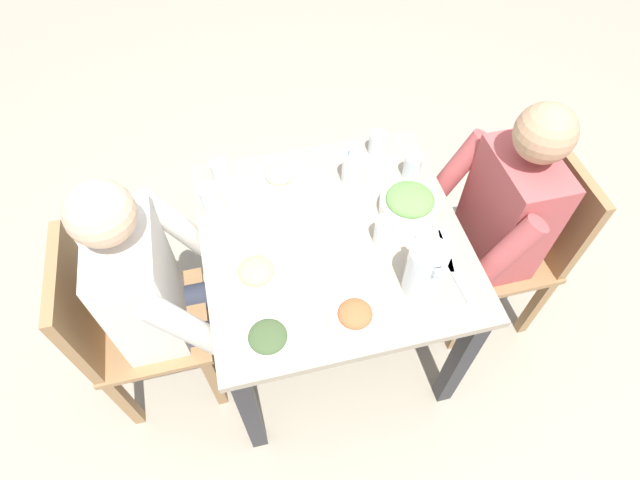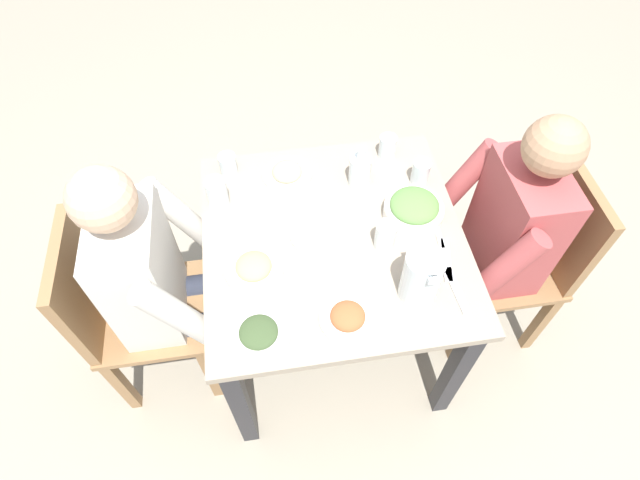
{
  "view_description": "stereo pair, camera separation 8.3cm",
  "coord_description": "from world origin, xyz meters",
  "px_view_note": "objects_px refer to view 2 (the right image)",
  "views": [
    {
      "loc": [
        -0.99,
        0.29,
        2.11
      ],
      "look_at": [
        -0.03,
        0.05,
        0.77
      ],
      "focal_mm": 28.41,
      "sensor_mm": 36.0,
      "label": 1
    },
    {
      "loc": [
        -1.01,
        0.2,
        2.11
      ],
      "look_at": [
        -0.03,
        0.05,
        0.77
      ],
      "focal_mm": 28.41,
      "sensor_mm": 36.0,
      "label": 2
    }
  ],
  "objects_px": {
    "chair_far": "(125,308)",
    "water_glass_by_pitcher": "(385,236)",
    "dining_table": "(333,257)",
    "water_glass_near_left": "(217,193)",
    "plate_fries": "(254,267)",
    "water_glass_center": "(388,147)",
    "water_pitcher": "(421,276)",
    "oil_carafe": "(360,171)",
    "water_glass_near_right": "(228,165)",
    "plate_beans": "(287,173)",
    "plate_dolmas": "(259,333)",
    "diner_near": "(486,238)",
    "water_glass_far_right": "(421,172)",
    "diner_far": "(173,279)",
    "plate_rice_curry": "(348,317)",
    "chair_near": "(526,253)",
    "salad_bowl": "(414,209)",
    "plate_yoghurt": "(321,232)"
  },
  "relations": [
    {
      "from": "water_pitcher",
      "to": "water_glass_near_right",
      "type": "bearing_deg",
      "value": 42.32
    },
    {
      "from": "plate_fries",
      "to": "water_glass_center",
      "type": "distance_m",
      "value": 0.71
    },
    {
      "from": "diner_far",
      "to": "salad_bowl",
      "type": "distance_m",
      "value": 0.86
    },
    {
      "from": "water_glass_near_left",
      "to": "water_glass_by_pitcher",
      "type": "height_order",
      "value": "water_glass_near_left"
    },
    {
      "from": "diner_far",
      "to": "water_glass_near_right",
      "type": "height_order",
      "value": "diner_far"
    },
    {
      "from": "plate_beans",
      "to": "water_glass_center",
      "type": "xyz_separation_m",
      "value": [
        0.05,
        -0.39,
        0.03
      ]
    },
    {
      "from": "water_glass_near_right",
      "to": "oil_carafe",
      "type": "height_order",
      "value": "oil_carafe"
    },
    {
      "from": "diner_far",
      "to": "plate_dolmas",
      "type": "height_order",
      "value": "diner_far"
    },
    {
      "from": "water_pitcher",
      "to": "plate_beans",
      "type": "height_order",
      "value": "water_pitcher"
    },
    {
      "from": "water_glass_center",
      "to": "water_glass_near_right",
      "type": "relative_size",
      "value": 1.06
    },
    {
      "from": "water_pitcher",
      "to": "water_glass_by_pitcher",
      "type": "relative_size",
      "value": 1.85
    },
    {
      "from": "chair_far",
      "to": "diner_near",
      "type": "xyz_separation_m",
      "value": [
        0.01,
        -1.33,
        0.15
      ]
    },
    {
      "from": "plate_dolmas",
      "to": "water_glass_near_left",
      "type": "xyz_separation_m",
      "value": [
        0.54,
        0.1,
        0.04
      ]
    },
    {
      "from": "diner_near",
      "to": "water_glass_by_pitcher",
      "type": "distance_m",
      "value": 0.43
    },
    {
      "from": "dining_table",
      "to": "chair_near",
      "type": "relative_size",
      "value": 1.02
    },
    {
      "from": "dining_table",
      "to": "water_glass_near_left",
      "type": "bearing_deg",
      "value": 60.94
    },
    {
      "from": "water_pitcher",
      "to": "plate_beans",
      "type": "relative_size",
      "value": 1.05
    },
    {
      "from": "plate_dolmas",
      "to": "diner_near",
      "type": "bearing_deg",
      "value": -69.98
    },
    {
      "from": "salad_bowl",
      "to": "water_glass_far_right",
      "type": "height_order",
      "value": "water_glass_far_right"
    },
    {
      "from": "plate_rice_curry",
      "to": "water_glass_center",
      "type": "height_order",
      "value": "water_glass_center"
    },
    {
      "from": "diner_near",
      "to": "water_glass_by_pitcher",
      "type": "relative_size",
      "value": 11.34
    },
    {
      "from": "chair_far",
      "to": "plate_rice_curry",
      "type": "distance_m",
      "value": 0.85
    },
    {
      "from": "water_pitcher",
      "to": "oil_carafe",
      "type": "distance_m",
      "value": 0.5
    },
    {
      "from": "plate_yoghurt",
      "to": "plate_dolmas",
      "type": "distance_m",
      "value": 0.42
    },
    {
      "from": "chair_near",
      "to": "water_glass_by_pitcher",
      "type": "distance_m",
      "value": 0.67
    },
    {
      "from": "plate_beans",
      "to": "water_glass_by_pitcher",
      "type": "distance_m",
      "value": 0.46
    },
    {
      "from": "plate_dolmas",
      "to": "oil_carafe",
      "type": "height_order",
      "value": "oil_carafe"
    },
    {
      "from": "water_glass_near_left",
      "to": "water_glass_far_right",
      "type": "relative_size",
      "value": 1.18
    },
    {
      "from": "plate_yoghurt",
      "to": "water_pitcher",
      "type": "bearing_deg",
      "value": -136.19
    },
    {
      "from": "chair_far",
      "to": "water_glass_by_pitcher",
      "type": "xyz_separation_m",
      "value": [
        -0.03,
        -0.93,
        0.29
      ]
    },
    {
      "from": "dining_table",
      "to": "plate_fries",
      "type": "relative_size",
      "value": 4.67
    },
    {
      "from": "water_pitcher",
      "to": "plate_dolmas",
      "type": "height_order",
      "value": "water_pitcher"
    },
    {
      "from": "water_glass_near_right",
      "to": "water_glass_near_left",
      "type": "bearing_deg",
      "value": 163.38
    },
    {
      "from": "plate_fries",
      "to": "water_glass_center",
      "type": "height_order",
      "value": "water_glass_center"
    },
    {
      "from": "diner_far",
      "to": "chair_near",
      "type": "bearing_deg",
      "value": -89.73
    },
    {
      "from": "chair_near",
      "to": "water_glass_by_pitcher",
      "type": "bearing_deg",
      "value": 93.72
    },
    {
      "from": "diner_near",
      "to": "water_glass_by_pitcher",
      "type": "xyz_separation_m",
      "value": [
        -0.04,
        0.4,
        0.15
      ]
    },
    {
      "from": "plate_yoghurt",
      "to": "plate_beans",
      "type": "height_order",
      "value": "plate_beans"
    },
    {
      "from": "chair_near",
      "to": "salad_bowl",
      "type": "relative_size",
      "value": 4.25
    },
    {
      "from": "water_glass_far_right",
      "to": "oil_carafe",
      "type": "distance_m",
      "value": 0.22
    },
    {
      "from": "water_pitcher",
      "to": "water_glass_by_pitcher",
      "type": "xyz_separation_m",
      "value": [
        0.2,
        0.06,
        -0.04
      ]
    },
    {
      "from": "diner_far",
      "to": "plate_rice_curry",
      "type": "xyz_separation_m",
      "value": [
        -0.29,
        -0.55,
        0.11
      ]
    },
    {
      "from": "water_glass_near_left",
      "to": "chair_near",
      "type": "bearing_deg",
      "value": -101.35
    },
    {
      "from": "water_pitcher",
      "to": "plate_fries",
      "type": "relative_size",
      "value": 1.0
    },
    {
      "from": "water_glass_by_pitcher",
      "to": "plate_beans",
      "type": "bearing_deg",
      "value": 38.2
    },
    {
      "from": "salad_bowl",
      "to": "water_glass_by_pitcher",
      "type": "height_order",
      "value": "water_glass_by_pitcher"
    },
    {
      "from": "chair_near",
      "to": "plate_dolmas",
      "type": "distance_m",
      "value": 1.12
    },
    {
      "from": "diner_far",
      "to": "plate_fries",
      "type": "distance_m",
      "value": 0.31
    },
    {
      "from": "salad_bowl",
      "to": "water_glass_by_pitcher",
      "type": "relative_size",
      "value": 2.0
    },
    {
      "from": "chair_near",
      "to": "diner_near",
      "type": "bearing_deg",
      "value": 90.0
    }
  ]
}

